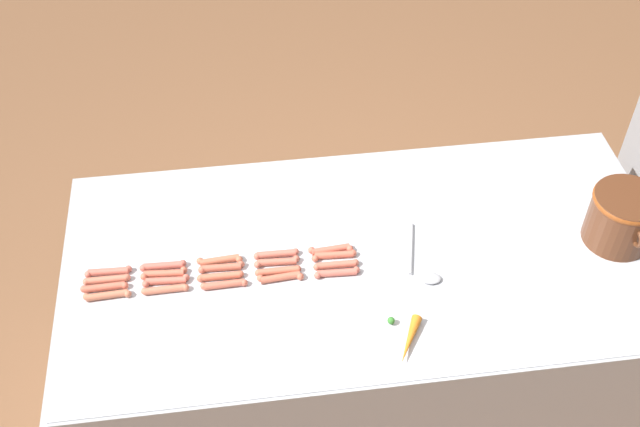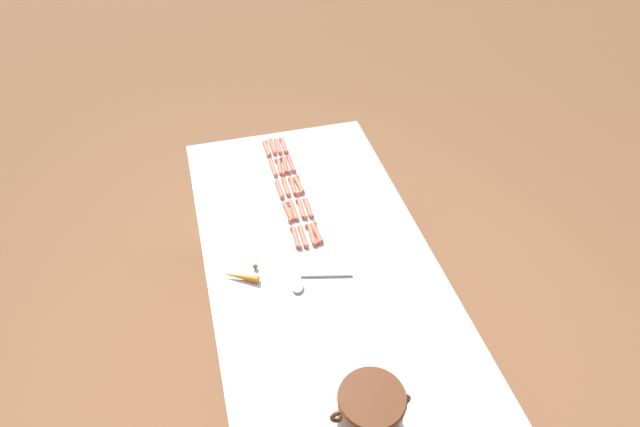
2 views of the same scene
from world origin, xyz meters
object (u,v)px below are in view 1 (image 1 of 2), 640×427
Objects in this scene: hot_dog_10 at (104,287)px; hot_dog_19 at (337,273)px; hot_dog_9 at (334,256)px; hot_dog_15 at (107,295)px; hot_dog_11 at (166,281)px; hot_dog_7 at (221,267)px; hot_dog_5 at (107,279)px; hot_dog_4 at (331,249)px; hot_dog_12 at (220,276)px; hot_dog_0 at (108,272)px; hot_dog_6 at (164,273)px; hot_dog_13 at (278,271)px; carrot at (408,339)px; hot_dog_14 at (336,265)px; hot_dog_3 at (276,254)px; hot_dog_17 at (224,284)px; hot_dog_18 at (280,277)px; hot_dog_2 at (220,260)px; hot_dog_1 at (163,266)px; hot_dog_8 at (277,262)px; serving_spoon at (423,268)px; hot_dog_16 at (165,289)px; bean_pot at (623,216)px.

hot_dog_19 is (0.04, 0.72, 0.00)m from hot_dog_10.
hot_dog_9 and hot_dog_15 have the same top height.
hot_dog_7 is at bearing 100.46° from hot_dog_11.
hot_dog_4 is at bearing 92.67° from hot_dog_5.
hot_dog_7 is at bearing 100.79° from hot_dog_15.
hot_dog_7 is 1.00× the size of hot_dog_12.
hot_dog_6 is (0.03, 0.17, 0.00)m from hot_dog_0.
hot_dog_13 is 0.87× the size of carrot.
hot_dog_13 is 0.18m from hot_dog_14.
hot_dog_4 is 1.00× the size of hot_dog_13.
hot_dog_5 is at bearing -99.06° from hot_dog_11.
hot_dog_3 and hot_dog_17 have the same top height.
hot_dog_13 and hot_dog_19 have the same top height.
hot_dog_0 is 1.00× the size of hot_dog_9.
hot_dog_18 is at bearing -60.97° from hot_dog_4.
hot_dog_2 is at bearing 95.55° from hot_dog_5.
hot_dog_7 and hot_dog_13 have the same top height.
hot_dog_1 is 0.55m from hot_dog_14.
hot_dog_8 is at bearing 93.55° from hot_dog_10.
hot_dog_18 is at bearing 2.06° from hot_dog_3.
hot_dog_15 is 0.54× the size of serving_spoon.
hot_dog_8 is at bearing 112.63° from hot_dog_17.
hot_dog_13 is at bearing 79.11° from hot_dog_1.
carrot is at bearing 59.40° from hot_dog_12.
hot_dog_4 is 1.00× the size of hot_dog_15.
hot_dog_15 is at bearing -79.18° from hot_dog_3.
hot_dog_5 is at bearing -94.71° from serving_spoon.
hot_dog_7 is 1.00× the size of hot_dog_19.
hot_dog_15 is at bearing -82.74° from hot_dog_8.
hot_dog_9 is at bearing 90.31° from hot_dog_6.
hot_dog_17 is at bearing -78.97° from hot_dog_13.
hot_dog_4 is 0.35m from hot_dog_7.
hot_dog_5 is 1.00× the size of hot_dog_19.
hot_dog_3 is 0.19m from hot_dog_12.
hot_dog_19 is at bearing 79.01° from hot_dog_7.
hot_dog_10 is (0.07, -0.54, 0.00)m from hot_dog_3.
hot_dog_9 is 1.00× the size of hot_dog_15.
hot_dog_8 is 1.00× the size of hot_dog_14.
hot_dog_2 is 0.86× the size of carrot.
serving_spoon is (0.05, 0.99, -0.00)m from hot_dog_10.
hot_dog_7 is 1.00× the size of hot_dog_11.
hot_dog_7 is (0.03, -0.35, 0.00)m from hot_dog_4.
hot_dog_13 and hot_dog_16 have the same top height.
hot_dog_7 is 0.36m from hot_dog_10.
hot_dog_0 is 0.53× the size of bean_pot.
hot_dog_11 is at bearing -69.47° from hot_dog_2.
hot_dog_9 is 0.93m from bean_pot.
hot_dog_12 is at bearing -78.61° from hot_dog_8.
hot_dog_5 is 0.99m from serving_spoon.
hot_dog_15 is at bearing -90.66° from hot_dog_17.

